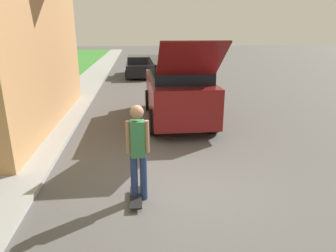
{
  "coord_description": "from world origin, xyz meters",
  "views": [
    {
      "loc": [
        -0.76,
        -5.32,
        3.0
      ],
      "look_at": [
        -0.03,
        1.23,
        0.9
      ],
      "focal_mm": 32.0,
      "sensor_mm": 36.0,
      "label": 1
    }
  ],
  "objects_px": {
    "car_down_street": "(139,66)",
    "skateboarder": "(138,148)",
    "suv_parked": "(177,88)",
    "skateboard": "(136,197)"
  },
  "relations": [
    {
      "from": "car_down_street",
      "to": "skateboarder",
      "type": "relative_size",
      "value": 2.55
    },
    {
      "from": "suv_parked",
      "to": "skateboarder",
      "type": "xyz_separation_m",
      "value": [
        -1.41,
        -5.11,
        -0.12
      ]
    },
    {
      "from": "car_down_street",
      "to": "skateboard",
      "type": "bearing_deg",
      "value": -91.3
    },
    {
      "from": "car_down_street",
      "to": "skateboarder",
      "type": "distance_m",
      "value": 16.09
    },
    {
      "from": "suv_parked",
      "to": "skateboard",
      "type": "height_order",
      "value": "suv_parked"
    },
    {
      "from": "skateboarder",
      "to": "skateboard",
      "type": "distance_m",
      "value": 0.94
    },
    {
      "from": "car_down_street",
      "to": "skateboard",
      "type": "distance_m",
      "value": 16.17
    },
    {
      "from": "skateboarder",
      "to": "skateboard",
      "type": "relative_size",
      "value": 2.32
    },
    {
      "from": "skateboarder",
      "to": "suv_parked",
      "type": "bearing_deg",
      "value": 74.59
    },
    {
      "from": "suv_parked",
      "to": "skateboard",
      "type": "distance_m",
      "value": 5.5
    }
  ]
}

